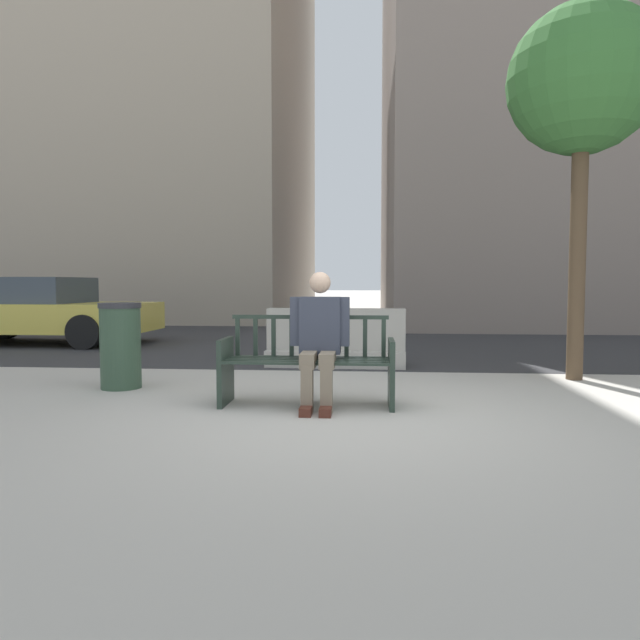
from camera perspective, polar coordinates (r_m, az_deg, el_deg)
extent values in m
plane|color=#B7B2A8|center=(5.20, 3.85, -9.69)|extent=(200.00, 200.00, 0.00)
cube|color=#333335|center=(13.81, 4.42, -1.34)|extent=(120.00, 12.00, 0.01)
cube|color=#28382D|center=(5.77, -9.42, -5.07)|extent=(0.05, 0.51, 0.66)
cube|color=#28382D|center=(5.60, 7.14, -5.31)|extent=(0.05, 0.51, 0.66)
cube|color=#28382D|center=(5.64, -1.27, -6.30)|extent=(0.04, 0.32, 0.45)
cube|color=#28382D|center=(5.38, -1.53, -4.38)|extent=(1.60, 0.07, 0.02)
cube|color=#28382D|center=(5.50, -1.40, -4.21)|extent=(1.60, 0.07, 0.02)
cube|color=#28382D|center=(5.61, -1.27, -4.05)|extent=(1.60, 0.07, 0.02)
cube|color=#28382D|center=(5.72, -1.15, -3.90)|extent=(1.60, 0.07, 0.02)
cube|color=#28382D|center=(5.84, -1.03, -3.75)|extent=(1.60, 0.07, 0.02)
cube|color=#28382D|center=(5.81, -1.02, 0.30)|extent=(1.60, 0.04, 0.04)
cube|color=#28382D|center=(5.95, -8.23, -1.69)|extent=(0.04, 0.03, 0.38)
cube|color=#28382D|center=(5.91, -6.46, -1.71)|extent=(0.04, 0.03, 0.38)
cube|color=#28382D|center=(5.87, -4.66, -1.73)|extent=(0.04, 0.03, 0.38)
cube|color=#28382D|center=(5.85, -2.85, -1.75)|extent=(0.04, 0.03, 0.38)
cube|color=#28382D|center=(5.82, -1.02, -1.77)|extent=(0.04, 0.03, 0.38)
cube|color=#28382D|center=(5.81, 0.82, -1.78)|extent=(0.04, 0.03, 0.38)
cube|color=#28382D|center=(5.80, 2.67, -1.79)|extent=(0.04, 0.03, 0.38)
cube|color=#28382D|center=(5.79, 4.53, -1.80)|extent=(0.04, 0.03, 0.38)
cube|color=#28382D|center=(5.79, 6.38, -1.81)|extent=(0.04, 0.03, 0.38)
cube|color=#28382D|center=(5.71, -9.50, -1.97)|extent=(0.05, 0.46, 0.03)
cube|color=#28382D|center=(5.54, 7.18, -2.12)|extent=(0.05, 0.46, 0.03)
cube|color=#383D4C|center=(5.63, 0.02, -0.52)|extent=(0.40, 0.24, 0.56)
sphere|color=beige|center=(5.60, 0.01, 3.76)|extent=(0.21, 0.21, 0.21)
cube|color=#7F705B|center=(5.45, -1.12, -3.93)|extent=(0.14, 0.44, 0.14)
cube|color=#7F705B|center=(5.44, 0.78, -3.95)|extent=(0.14, 0.44, 0.14)
cube|color=#7F705B|center=(5.33, -1.30, -6.89)|extent=(0.11, 0.11, 0.45)
cube|color=#7F705B|center=(5.31, 0.64, -6.92)|extent=(0.11, 0.11, 0.45)
cube|color=#4C2319|center=(5.29, -1.40, -9.02)|extent=(0.11, 0.26, 0.08)
cube|color=#4C2319|center=(5.27, 0.57, -9.06)|extent=(0.11, 0.26, 0.08)
cube|color=#383D4C|center=(5.62, -2.49, -0.12)|extent=(0.09, 0.12, 0.48)
cube|color=#383D4C|center=(5.58, 2.50, -0.15)|extent=(0.09, 0.12, 0.48)
cube|color=#ADA89E|center=(8.35, 1.60, -3.79)|extent=(2.02, 0.74, 0.24)
cube|color=#ADA89E|center=(8.30, 1.61, -0.91)|extent=(2.01, 0.36, 0.60)
cylinder|color=brown|center=(7.78, 24.36, 6.05)|extent=(0.20, 0.20, 3.14)
sphere|color=#387033|center=(8.16, 24.77, 21.00)|extent=(1.80, 1.80, 1.80)
cube|color=#DBC64C|center=(12.68, -26.12, 0.29)|extent=(4.41, 1.91, 0.56)
cube|color=#38424C|center=(12.76, -26.87, 2.68)|extent=(1.97, 1.67, 0.51)
cylinder|color=black|center=(12.85, -18.82, -0.48)|extent=(0.64, 0.22, 0.64)
cylinder|color=black|center=(11.25, -22.50, -1.12)|extent=(0.64, 0.22, 0.64)
cylinder|color=black|center=(14.18, -28.95, -0.37)|extent=(0.64, 0.22, 0.64)
cylinder|color=#334C38|center=(6.93, -19.32, -2.67)|extent=(0.45, 0.45, 0.92)
cylinder|color=#2D2D33|center=(6.89, -19.40, 1.39)|extent=(0.47, 0.47, 0.06)
cube|color=tan|center=(25.08, -15.43, 22.71)|extent=(10.76, 12.96, 18.90)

